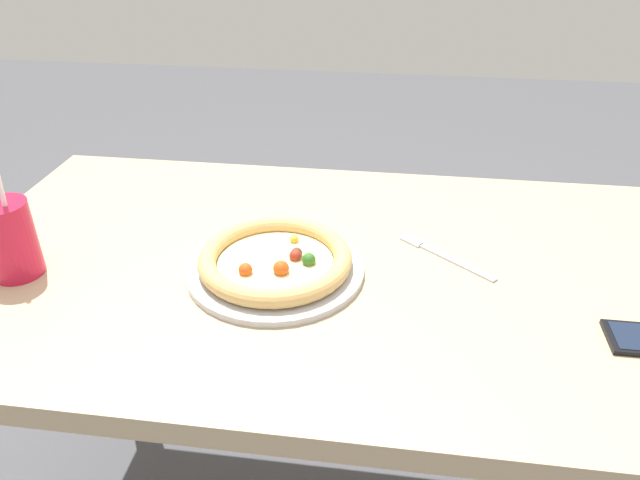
% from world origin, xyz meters
% --- Properties ---
extents(dining_table, '(1.35, 0.79, 0.75)m').
position_xyz_m(dining_table, '(0.00, 0.00, 0.64)').
color(dining_table, tan).
rests_on(dining_table, ground).
extents(pizza_near, '(0.31, 0.31, 0.04)m').
position_xyz_m(pizza_near, '(-0.07, -0.05, 0.77)').
color(pizza_near, '#B7B7BC').
rests_on(pizza_near, dining_table).
extents(drink_cup_colored, '(0.09, 0.09, 0.24)m').
position_xyz_m(drink_cup_colored, '(-0.51, -0.11, 0.82)').
color(drink_cup_colored, red).
rests_on(drink_cup_colored, dining_table).
extents(fork, '(0.17, 0.14, 0.00)m').
position_xyz_m(fork, '(0.22, 0.05, 0.75)').
color(fork, silver).
rests_on(fork, dining_table).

